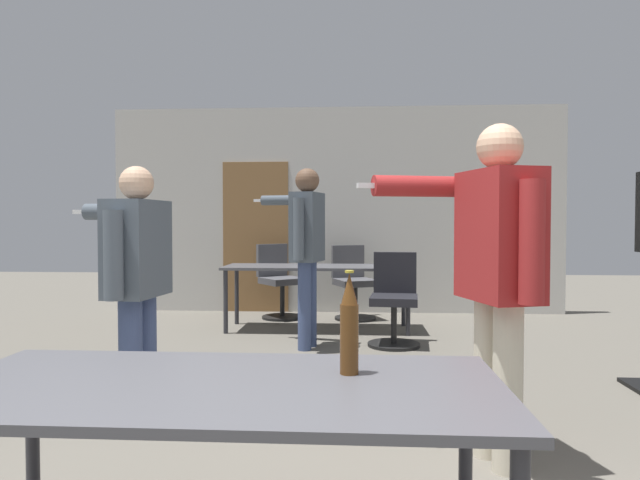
% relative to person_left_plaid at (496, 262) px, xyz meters
% --- Properties ---
extents(back_wall, '(6.12, 0.12, 2.79)m').
position_rel_person_left_plaid_xyz_m(back_wall, '(-1.01, 4.87, 0.35)').
color(back_wall, beige).
rests_on(back_wall, ground_plane).
extents(conference_table_near, '(1.76, 0.80, 0.73)m').
position_rel_person_left_plaid_xyz_m(conference_table_near, '(-1.12, -1.18, -0.37)').
color(conference_table_near, '#4C4C51').
rests_on(conference_table_near, ground_plane).
extents(conference_table_far, '(2.12, 0.70, 0.73)m').
position_rel_person_left_plaid_xyz_m(conference_table_far, '(-1.14, 3.55, -0.37)').
color(conference_table_far, '#4C4C51').
rests_on(conference_table_far, ground_plane).
extents(person_left_plaid, '(0.91, 0.68, 1.72)m').
position_rel_person_left_plaid_xyz_m(person_left_plaid, '(0.00, 0.00, 0.00)').
color(person_left_plaid, beige).
rests_on(person_left_plaid, ground_plane).
extents(person_center_tall, '(0.73, 0.73, 1.58)m').
position_rel_person_left_plaid_xyz_m(person_center_tall, '(-2.08, 0.56, -0.09)').
color(person_center_tall, '#3D4C75').
rests_on(person_center_tall, ground_plane).
extents(person_far_watching, '(0.76, 0.74, 1.75)m').
position_rel_person_left_plaid_xyz_m(person_far_watching, '(-1.19, 2.59, 0.03)').
color(person_far_watching, '#3D4C75').
rests_on(person_far_watching, ground_plane).
extents(office_chair_near_pushed, '(0.67, 0.69, 0.94)m').
position_rel_person_left_plaid_xyz_m(office_chair_near_pushed, '(-1.69, 4.34, -0.59)').
color(office_chair_near_pushed, black).
rests_on(office_chair_near_pushed, ground_plane).
extents(office_chair_mid_tucked, '(0.61, 0.65, 0.93)m').
position_rel_person_left_plaid_xyz_m(office_chair_mid_tucked, '(-0.74, 4.33, -0.60)').
color(office_chair_mid_tucked, black).
rests_on(office_chair_mid_tucked, ground_plane).
extents(office_chair_far_right, '(0.52, 0.57, 0.92)m').
position_rel_person_left_plaid_xyz_m(office_chair_far_right, '(-0.32, 2.80, -0.60)').
color(office_chair_far_right, black).
rests_on(office_chair_far_right, ground_plane).
extents(beer_bottle, '(0.06, 0.06, 0.34)m').
position_rel_person_left_plaid_xyz_m(beer_bottle, '(-0.73, -1.05, -0.14)').
color(beer_bottle, '#563314').
rests_on(beer_bottle, conference_table_near).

